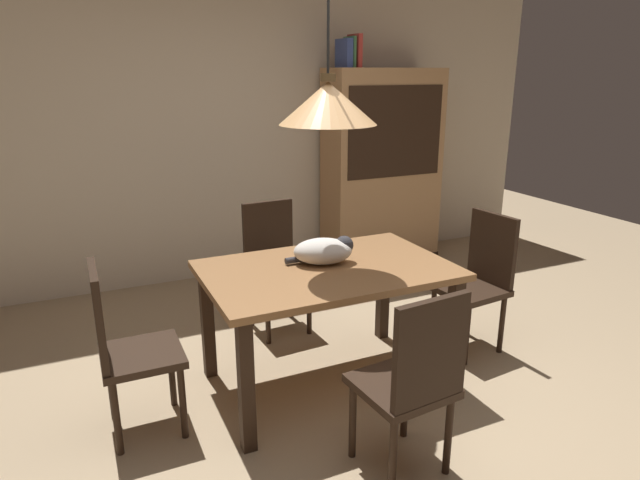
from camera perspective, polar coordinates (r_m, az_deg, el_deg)
ground at (r=3.14m, az=6.08°, el=-18.41°), size 10.00×10.00×0.00m
back_wall at (r=5.02m, az=-9.33°, el=12.67°), size 6.40×0.10×2.90m
dining_table at (r=3.17m, az=0.75°, el=-4.54°), size 1.40×0.90×0.75m
chair_near_front at (r=2.56m, az=9.65°, el=-13.96°), size 0.43×0.43×0.93m
chair_right_side at (r=3.82m, az=16.17°, el=-3.63°), size 0.44×0.44×0.93m
chair_far_back at (r=3.98m, az=-4.77°, el=-2.14°), size 0.42×0.42×0.93m
chair_left_side at (r=2.97m, az=-19.66°, el=-10.12°), size 0.40×0.40×0.93m
cat_sleeping at (r=3.18m, az=0.49°, el=-1.12°), size 0.40×0.31×0.16m
pendant_lamp at (r=2.95m, az=0.82°, el=14.06°), size 0.52×0.52×1.30m
hutch_bookcase at (r=5.34m, az=6.41°, el=6.97°), size 1.12×0.45×1.85m
book_blue_wide at (r=5.05m, az=2.49°, el=18.80°), size 0.06×0.24×0.24m
book_green_slim at (r=5.08m, az=3.10°, el=18.89°), size 0.03×0.20×0.26m
book_red_tall at (r=5.10m, az=3.61°, el=18.99°), size 0.04×0.22×0.28m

